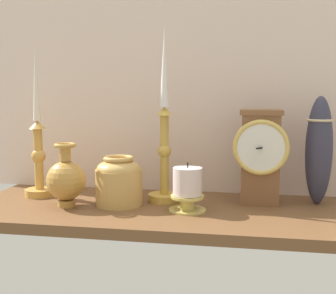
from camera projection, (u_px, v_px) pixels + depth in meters
ground_plane at (181, 213)px, 104.31cm from camera, size 100.00×36.00×2.40cm
back_wall at (192, 68)px, 118.15cm from camera, size 120.00×2.00×65.00cm
mantel_clock at (260, 155)px, 106.32cm from camera, size 12.86×8.99×22.30cm
candlestick_tall_left at (164, 142)px, 108.55cm from camera, size 7.90×7.90×41.60cm
candlestick_tall_center at (38, 150)px, 114.45cm from camera, size 7.44×7.44×37.68cm
brass_vase_bulbous at (66, 179)px, 104.52cm from camera, size 9.08×9.08×14.77cm
brass_vase_jar at (118, 181)px, 105.52cm from camera, size 10.98×10.98×11.57cm
pillar_candle_front at (187, 189)px, 100.96cm from camera, size 8.34×8.34×11.00cm
tall_ceramic_vase at (319, 150)px, 106.20cm from camera, size 6.22×6.22×25.51cm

